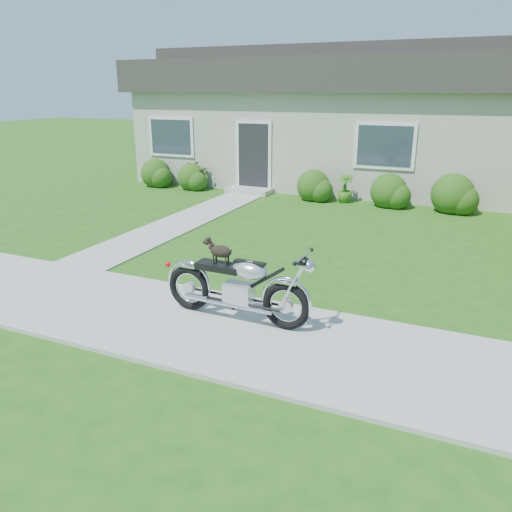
{
  "coord_description": "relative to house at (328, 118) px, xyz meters",
  "views": [
    {
      "loc": [
        4.93,
        -5.4,
        3.09
      ],
      "look_at": [
        2.1,
        1.0,
        0.75
      ],
      "focal_mm": 35.0,
      "sensor_mm": 36.0,
      "label": 1
    }
  ],
  "objects": [
    {
      "name": "walkway",
      "position": [
        -1.5,
        -6.99,
        -2.14
      ],
      "size": [
        1.2,
        8.0,
        0.03
      ],
      "primitive_type": "cube",
      "color": "#9E9B93",
      "rests_on": "ground"
    },
    {
      "name": "motorcycle_with_dog",
      "position": [
        2.15,
        -11.7,
        -1.62
      ],
      "size": [
        2.22,
        0.6,
        1.13
      ],
      "rotation": [
        0.0,
        0.0,
        -0.02
      ],
      "color": "black",
      "rests_on": "sidewalk"
    },
    {
      "name": "potted_plant_left",
      "position": [
        -3.23,
        -3.44,
        -1.73
      ],
      "size": [
        1.02,
        1.02,
        0.86
      ],
      "primitive_type": "imported",
      "rotation": [
        0.0,
        0.0,
        3.95
      ],
      "color": "#1F4C14",
      "rests_on": "ground"
    },
    {
      "name": "potted_plant_right",
      "position": [
        1.55,
        -3.44,
        -1.75
      ],
      "size": [
        0.46,
        0.46,
        0.81
      ],
      "primitive_type": "imported",
      "rotation": [
        0.0,
        0.0,
        6.28
      ],
      "color": "#356E1E",
      "rests_on": "ground"
    },
    {
      "name": "ground",
      "position": [
        0.0,
        -11.99,
        -2.16
      ],
      "size": [
        80.0,
        80.0,
        0.0
      ],
      "primitive_type": "plane",
      "color": "#235114",
      "rests_on": "ground"
    },
    {
      "name": "shrub_row",
      "position": [
        0.41,
        -3.49,
        -1.73
      ],
      "size": [
        10.36,
        1.11,
        1.11
      ],
      "color": "#274E14",
      "rests_on": "ground"
    },
    {
      "name": "sidewalk",
      "position": [
        0.0,
        -11.99,
        -2.14
      ],
      "size": [
        24.0,
        2.2,
        0.04
      ],
      "primitive_type": "cube",
      "color": "#9E9B93",
      "rests_on": "ground"
    },
    {
      "name": "house",
      "position": [
        0.0,
        0.0,
        0.0
      ],
      "size": [
        12.6,
        7.03,
        4.5
      ],
      "color": "#B5AEA4",
      "rests_on": "ground"
    }
  ]
}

